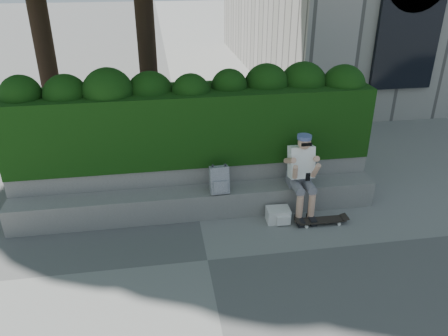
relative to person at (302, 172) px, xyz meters
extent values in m
plane|color=slate|center=(-1.69, -1.07, -0.75)|extent=(80.00, 80.00, 0.00)
cube|color=gray|center=(-1.69, 0.18, -0.53)|extent=(6.00, 0.45, 0.45)
cube|color=gray|center=(-1.69, 0.66, -0.38)|extent=(6.00, 0.50, 0.75)
cube|color=black|center=(-1.69, 0.88, 0.60)|extent=(6.00, 1.00, 1.20)
cylinder|color=black|center=(-2.37, 3.60, 1.11)|extent=(0.39, 0.39, 3.71)
cylinder|color=black|center=(-4.51, 3.86, 0.93)|extent=(0.40, 0.40, 3.36)
cube|color=slate|center=(0.00, 0.13, -0.19)|extent=(0.36, 0.26, 0.22)
cube|color=white|center=(0.00, 0.06, 0.15)|extent=(0.40, 0.32, 0.55)
sphere|color=tan|center=(0.00, -0.01, 0.51)|extent=(0.21, 0.21, 0.21)
cylinder|color=#4D5B8D|center=(0.00, 0.01, 0.60)|extent=(0.23, 0.23, 0.06)
cube|color=black|center=(0.00, -0.29, 0.05)|extent=(0.07, 0.02, 0.13)
cylinder|color=tan|center=(-0.10, -0.31, -0.51)|extent=(0.11, 0.11, 0.47)
cylinder|color=tan|center=(0.10, -0.31, -0.51)|extent=(0.11, 0.11, 0.47)
cube|color=black|center=(-0.10, -0.37, -0.70)|extent=(0.10, 0.26, 0.10)
cube|color=black|center=(0.10, -0.37, -0.70)|extent=(0.10, 0.26, 0.10)
cube|color=black|center=(0.24, -0.43, -0.68)|extent=(0.78, 0.20, 0.02)
cylinder|color=silver|center=(-0.03, -0.51, -0.73)|extent=(0.05, 0.03, 0.05)
cylinder|color=silver|center=(-0.03, -0.35, -0.73)|extent=(0.05, 0.03, 0.05)
cylinder|color=silver|center=(0.51, -0.52, -0.73)|extent=(0.05, 0.03, 0.05)
cylinder|color=silver|center=(0.51, -0.36, -0.73)|extent=(0.05, 0.03, 0.05)
cube|color=#9F9FA3|center=(-1.34, 0.08, -0.08)|extent=(0.31, 0.17, 0.44)
cube|color=white|center=(-0.43, -0.24, -0.63)|extent=(0.38, 0.27, 0.24)
camera|label=1|loc=(-2.26, -6.05, 3.15)|focal=35.00mm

